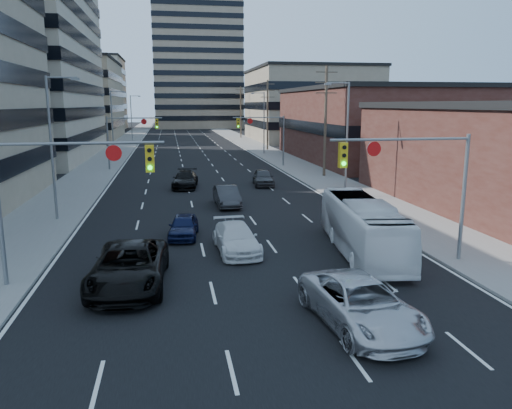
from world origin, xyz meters
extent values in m
plane|color=black|center=(0.00, 0.00, 0.00)|extent=(400.00, 400.00, 0.00)
cube|color=black|center=(0.00, 130.00, 0.01)|extent=(18.00, 300.00, 0.02)
cube|color=slate|center=(-11.50, 130.00, 0.07)|extent=(5.00, 300.00, 0.15)
cube|color=slate|center=(11.50, 130.00, 0.07)|extent=(5.00, 300.00, 0.15)
cube|color=gray|center=(-24.00, 100.00, 8.00)|extent=(20.00, 30.00, 16.00)
cube|color=#472119|center=(24.00, 50.00, 4.50)|extent=(20.00, 30.00, 9.00)
cube|color=gray|center=(25.00, 88.00, 7.00)|extent=(22.00, 28.00, 14.00)
cube|color=gray|center=(6.00, 150.00, 29.00)|extent=(26.00, 26.00, 58.00)
cube|color=#ADA089|center=(-28.00, 140.00, 10.00)|extent=(24.00, 24.00, 20.00)
cube|color=gray|center=(32.00, 130.00, 6.00)|extent=(22.00, 22.00, 12.00)
cylinder|color=slate|center=(-6.75, 8.00, 5.80)|extent=(6.50, 0.12, 0.12)
cube|color=gold|center=(-4.10, 8.00, 5.15)|extent=(0.35, 0.28, 1.10)
cylinder|color=black|center=(-4.10, 7.84, 5.50)|extent=(0.18, 0.06, 0.18)
cylinder|color=black|center=(-4.10, 7.84, 5.15)|extent=(0.18, 0.06, 0.18)
cylinder|color=#0CE526|center=(-4.10, 7.84, 4.80)|extent=(0.18, 0.06, 0.18)
cylinder|color=white|center=(-5.50, 7.97, 5.40)|extent=(0.64, 0.06, 0.64)
cylinder|color=slate|center=(10.00, 8.00, 3.00)|extent=(0.18, 0.18, 6.00)
cylinder|color=slate|center=(6.75, 8.00, 5.80)|extent=(6.50, 0.12, 0.12)
cube|color=gold|center=(4.10, 8.00, 5.15)|extent=(0.35, 0.28, 1.10)
cylinder|color=black|center=(4.10, 7.84, 5.50)|extent=(0.18, 0.06, 0.18)
cylinder|color=black|center=(4.10, 7.84, 5.15)|extent=(0.18, 0.06, 0.18)
cylinder|color=#0CE526|center=(4.10, 7.84, 4.80)|extent=(0.18, 0.06, 0.18)
cylinder|color=white|center=(5.50, 7.97, 5.40)|extent=(0.64, 0.06, 0.64)
cylinder|color=slate|center=(-10.00, 45.00, 3.00)|extent=(0.18, 0.18, 6.00)
cylinder|color=slate|center=(-7.00, 45.00, 5.80)|extent=(6.00, 0.12, 0.12)
cube|color=gold|center=(-4.60, 45.00, 5.15)|extent=(0.35, 0.28, 1.10)
cylinder|color=black|center=(-4.60, 44.84, 5.50)|extent=(0.18, 0.06, 0.18)
cylinder|color=black|center=(-4.60, 44.84, 5.15)|extent=(0.18, 0.06, 0.18)
cylinder|color=#0CE526|center=(-4.60, 44.84, 4.80)|extent=(0.18, 0.06, 0.18)
cylinder|color=white|center=(-6.00, 44.97, 5.40)|extent=(0.64, 0.06, 0.64)
cylinder|color=slate|center=(10.00, 45.00, 3.00)|extent=(0.18, 0.18, 6.00)
cylinder|color=slate|center=(7.00, 45.00, 5.80)|extent=(6.00, 0.12, 0.12)
cube|color=gold|center=(4.60, 45.00, 5.15)|extent=(0.35, 0.28, 1.10)
cylinder|color=black|center=(4.60, 44.84, 5.50)|extent=(0.18, 0.06, 0.18)
cylinder|color=black|center=(4.60, 44.84, 5.15)|extent=(0.18, 0.06, 0.18)
cylinder|color=#0CE526|center=(4.60, 44.84, 4.80)|extent=(0.18, 0.06, 0.18)
cylinder|color=white|center=(6.00, 44.97, 5.40)|extent=(0.64, 0.06, 0.64)
cylinder|color=#4C3D2D|center=(12.20, 36.00, 5.50)|extent=(0.28, 0.28, 11.00)
cube|color=#4C3D2D|center=(12.20, 36.00, 10.40)|extent=(2.20, 0.10, 0.10)
cube|color=#4C3D2D|center=(12.20, 36.00, 9.40)|extent=(2.20, 0.10, 0.10)
cube|color=#4C3D2D|center=(12.20, 36.00, 8.40)|extent=(2.20, 0.10, 0.10)
cylinder|color=#4C3D2D|center=(12.20, 66.00, 5.50)|extent=(0.28, 0.28, 11.00)
cube|color=#4C3D2D|center=(12.20, 66.00, 10.40)|extent=(2.20, 0.10, 0.10)
cube|color=#4C3D2D|center=(12.20, 66.00, 9.40)|extent=(2.20, 0.10, 0.10)
cube|color=#4C3D2D|center=(12.20, 66.00, 8.40)|extent=(2.20, 0.10, 0.10)
cylinder|color=#4C3D2D|center=(12.20, 96.00, 5.50)|extent=(0.28, 0.28, 11.00)
cube|color=#4C3D2D|center=(12.20, 96.00, 10.40)|extent=(2.20, 0.10, 0.10)
cube|color=#4C3D2D|center=(12.20, 96.00, 9.40)|extent=(2.20, 0.10, 0.10)
cube|color=#4C3D2D|center=(12.20, 96.00, 8.40)|extent=(2.20, 0.10, 0.10)
cylinder|color=slate|center=(-10.50, 20.00, 4.50)|extent=(0.16, 0.16, 9.00)
cylinder|color=slate|center=(-9.60, 20.00, 8.90)|extent=(1.80, 0.10, 0.10)
cube|color=slate|center=(-8.80, 20.00, 8.82)|extent=(0.50, 0.22, 0.14)
cylinder|color=slate|center=(-10.50, 55.00, 4.50)|extent=(0.16, 0.16, 9.00)
cylinder|color=slate|center=(-9.60, 55.00, 8.90)|extent=(1.80, 0.10, 0.10)
cube|color=slate|center=(-8.80, 55.00, 8.82)|extent=(0.50, 0.22, 0.14)
cylinder|color=slate|center=(-10.50, 90.00, 4.50)|extent=(0.16, 0.16, 9.00)
cylinder|color=slate|center=(-9.60, 90.00, 8.90)|extent=(1.80, 0.10, 0.10)
cube|color=slate|center=(-8.80, 90.00, 8.82)|extent=(0.50, 0.22, 0.14)
cylinder|color=slate|center=(10.50, 25.00, 4.50)|extent=(0.16, 0.16, 9.00)
cylinder|color=slate|center=(9.60, 25.00, 8.90)|extent=(1.80, 0.10, 0.10)
cube|color=slate|center=(8.80, 25.00, 8.82)|extent=(0.50, 0.22, 0.14)
cylinder|color=slate|center=(10.50, 60.00, 4.50)|extent=(0.16, 0.16, 9.00)
cylinder|color=slate|center=(9.60, 60.00, 8.90)|extent=(1.80, 0.10, 0.10)
cube|color=slate|center=(8.80, 60.00, 8.82)|extent=(0.50, 0.22, 0.14)
imported|color=black|center=(-5.08, 7.23, 0.87)|extent=(3.23, 6.40, 1.74)
imported|color=silver|center=(-0.14, 11.41, 0.70)|extent=(2.17, 4.89, 1.40)
imported|color=silver|center=(2.81, 2.18, 0.79)|extent=(3.22, 5.96, 1.59)
imported|color=white|center=(6.00, 10.11, 1.36)|extent=(3.45, 10.00, 2.73)
imported|color=#0C1233|center=(-2.67, 14.66, 0.65)|extent=(1.96, 3.95, 1.29)
imported|color=#2E2E30|center=(0.71, 22.90, 0.74)|extent=(1.71, 4.53, 1.48)
imported|color=black|center=(-2.00, 31.62, 0.74)|extent=(2.65, 5.30, 1.48)
imported|color=#39393C|center=(5.06, 31.73, 0.74)|extent=(2.12, 4.49, 1.48)
camera|label=1|loc=(-3.30, -12.62, 7.32)|focal=35.00mm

